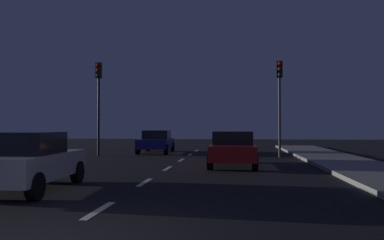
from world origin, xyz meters
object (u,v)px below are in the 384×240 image
at_px(car_adjacent_lane, 28,161).
at_px(car_oncoming_far, 156,141).
at_px(traffic_signal_left, 99,91).
at_px(car_stopped_ahead, 233,148).
at_px(traffic_signal_right, 279,90).

bearing_deg(car_adjacent_lane, car_oncoming_far, 88.74).
height_order(traffic_signal_left, car_stopped_ahead, traffic_signal_left).
distance_m(traffic_signal_left, traffic_signal_right, 10.22).
relative_size(car_adjacent_lane, car_oncoming_far, 0.90).
relative_size(car_stopped_ahead, car_adjacent_lane, 1.08).
bearing_deg(car_adjacent_lane, traffic_signal_left, 101.98).
relative_size(car_stopped_ahead, car_oncoming_far, 0.97).
bearing_deg(car_stopped_ahead, car_adjacent_lane, -128.02).
distance_m(traffic_signal_left, car_stopped_ahead, 9.60).
bearing_deg(car_oncoming_far, traffic_signal_left, -133.35).
relative_size(traffic_signal_right, car_adjacent_lane, 1.31).
bearing_deg(traffic_signal_right, car_stopped_ahead, -117.18).
xyz_separation_m(traffic_signal_left, car_adjacent_lane, (2.46, -11.60, -2.97)).
bearing_deg(traffic_signal_left, car_adjacent_lane, -78.02).
xyz_separation_m(traffic_signal_left, car_stopped_ahead, (7.72, -4.88, -2.98)).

